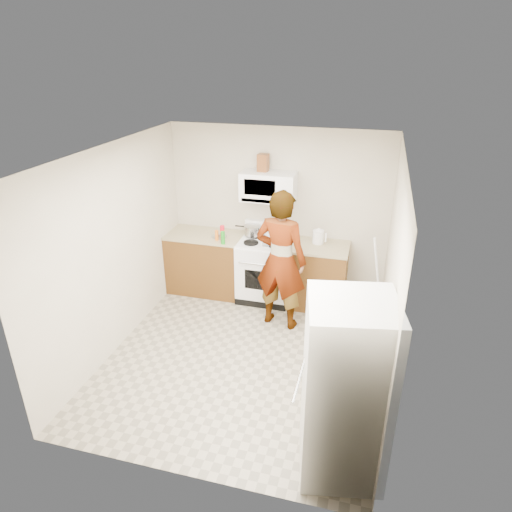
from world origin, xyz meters
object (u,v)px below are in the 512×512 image
(microwave, at_px, (268,187))
(fridge, at_px, (346,390))
(gas_range, at_px, (266,268))
(person, at_px, (281,260))
(saucepan, at_px, (253,230))
(kettle, at_px, (318,237))

(microwave, height_order, fridge, microwave)
(fridge, bearing_deg, gas_range, 105.84)
(microwave, height_order, person, same)
(microwave, relative_size, person, 0.40)
(person, bearing_deg, microwave, -54.95)
(person, bearing_deg, fridge, 125.42)
(gas_range, xyz_separation_m, person, (0.36, -0.64, 0.46))
(person, distance_m, saucepan, 0.97)
(gas_range, distance_m, fridge, 3.14)
(kettle, bearing_deg, microwave, 157.98)
(saucepan, bearing_deg, fridge, -61.13)
(gas_range, relative_size, fridge, 0.66)
(microwave, relative_size, fridge, 0.45)
(gas_range, relative_size, saucepan, 4.57)
(gas_range, bearing_deg, person, -60.74)
(fridge, distance_m, saucepan, 3.35)
(kettle, bearing_deg, person, -137.15)
(gas_range, distance_m, microwave, 1.22)
(microwave, distance_m, saucepan, 0.72)
(person, relative_size, kettle, 9.99)
(microwave, xyz_separation_m, saucepan, (-0.23, 0.00, -0.68))
(person, bearing_deg, kettle, -107.13)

